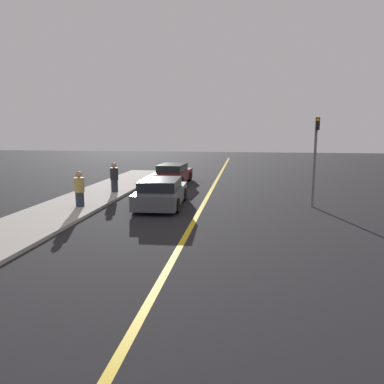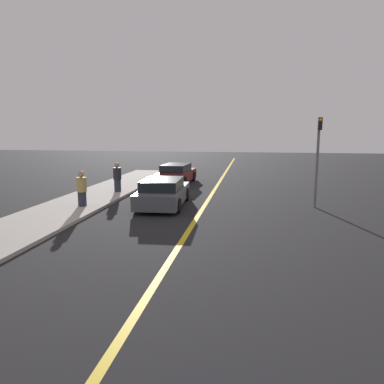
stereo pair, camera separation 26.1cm
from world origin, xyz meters
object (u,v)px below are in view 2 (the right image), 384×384
(car_ahead_center, at_px, (163,193))
(pedestrian_by_sign, at_px, (117,177))
(traffic_light, at_px, (318,153))
(pedestrian_far_standing, at_px, (82,189))
(car_far_distant, at_px, (176,174))

(car_ahead_center, height_order, pedestrian_by_sign, pedestrian_by_sign)
(pedestrian_by_sign, xyz_separation_m, traffic_light, (10.16, -2.07, 1.57))
(pedestrian_far_standing, bearing_deg, car_far_distant, 72.69)
(car_ahead_center, xyz_separation_m, traffic_light, (6.91, 0.78, 1.85))
(pedestrian_far_standing, bearing_deg, car_ahead_center, 18.02)
(car_ahead_center, height_order, pedestrian_far_standing, pedestrian_far_standing)
(car_far_distant, xyz_separation_m, traffic_light, (7.75, -6.47, 1.86))
(car_ahead_center, relative_size, pedestrian_far_standing, 2.88)
(car_ahead_center, bearing_deg, pedestrian_by_sign, 136.31)
(car_ahead_center, distance_m, pedestrian_by_sign, 4.33)
(pedestrian_far_standing, bearing_deg, pedestrian_by_sign, 87.15)
(traffic_light, bearing_deg, car_ahead_center, -173.59)
(car_far_distant, distance_m, pedestrian_by_sign, 5.03)
(pedestrian_by_sign, bearing_deg, pedestrian_far_standing, -92.85)
(car_ahead_center, relative_size, car_far_distant, 1.02)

